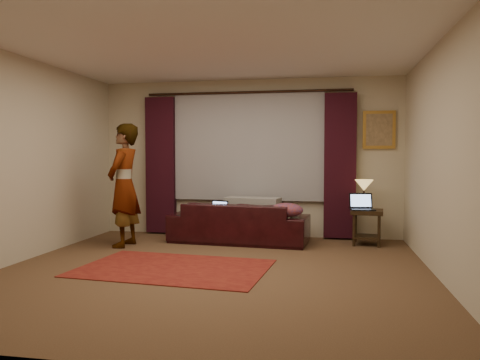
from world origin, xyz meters
name	(u,v)px	position (x,y,z in m)	size (l,w,h in m)	color
floor	(213,271)	(0.00, 0.00, -0.01)	(5.00, 5.00, 0.01)	brown
ceiling	(212,44)	(0.00, 0.00, 2.60)	(5.00, 5.00, 0.02)	silver
wall_back	(248,158)	(0.00, 2.50, 1.30)	(5.00, 0.02, 2.60)	beige
wall_front	(116,162)	(0.00, -2.50, 1.30)	(5.00, 0.02, 2.60)	beige
wall_left	(17,159)	(-2.50, 0.00, 1.30)	(0.02, 5.00, 2.60)	beige
wall_right	(443,159)	(2.50, 0.00, 1.30)	(0.02, 5.00, 2.60)	beige
sheer_curtain	(248,146)	(0.00, 2.44, 1.50)	(2.50, 0.05, 1.80)	#97979E
drape_left	(161,165)	(-1.50, 2.39, 1.18)	(0.50, 0.14, 2.30)	black
drape_right	(340,166)	(1.50, 2.39, 1.18)	(0.50, 0.14, 2.30)	black
curtain_rod	(247,92)	(0.00, 2.39, 2.38)	(0.04, 0.04, 3.40)	black
picture_frame	(379,130)	(2.10, 2.47, 1.75)	(0.50, 0.04, 0.60)	#BB8938
sofa	(239,215)	(-0.04, 1.86, 0.43)	(2.12, 0.91, 0.85)	black
throw_blanket	(253,186)	(0.14, 2.07, 0.86)	(0.86, 0.34, 0.10)	gray
clothing_pile	(286,211)	(0.72, 1.63, 0.53)	(0.49, 0.38, 0.21)	brown
laptop_sofa	(216,208)	(-0.38, 1.71, 0.53)	(0.29, 0.32, 0.21)	black
area_rug	(174,268)	(-0.49, 0.03, 0.01)	(2.20, 1.47, 0.01)	maroon
end_table	(367,227)	(1.89, 1.98, 0.27)	(0.46, 0.46, 0.53)	black
tiffany_lamp	(364,194)	(1.85, 2.08, 0.75)	(0.28, 0.28, 0.45)	olive
laptop_table	(363,202)	(1.82, 1.91, 0.65)	(0.34, 0.37, 0.25)	black
person	(124,185)	(-1.64, 1.22, 0.91)	(0.53, 0.53, 1.81)	gray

